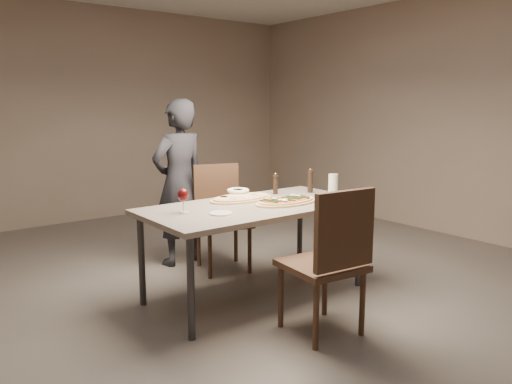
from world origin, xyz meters
TOP-DOWN VIEW (x-y plane):
  - room at (0.00, 0.00)m, footprint 7.00×7.00m
  - dining_table at (0.00, 0.00)m, footprint 1.80×0.90m
  - zucchini_pizza at (0.23, -0.10)m, footprint 0.58×0.32m
  - ham_pizza at (0.02, 0.22)m, footprint 0.58×0.32m
  - bread_basket at (0.09, 0.37)m, footprint 0.19×0.19m
  - oil_dish at (0.14, -0.16)m, footprint 0.12×0.12m
  - pepper_mill_left at (0.72, 0.13)m, footprint 0.06×0.06m
  - pepper_mill_right at (0.42, 0.26)m, footprint 0.05×0.05m
  - carafe at (0.83, -0.04)m, footprint 0.08×0.08m
  - wine_glass at (-0.60, 0.09)m, footprint 0.08×0.08m
  - side_plate at (-0.42, -0.12)m, footprint 0.17×0.17m
  - chair_near at (-0.07, -0.89)m, footprint 0.53×0.53m
  - chair_far at (0.17, 0.77)m, footprint 0.57×0.57m
  - diner at (-0.07, 1.11)m, footprint 0.62×0.46m

SIDE VIEW (x-z plane):
  - chair_far at x=0.17m, z-range 0.06..1.03m
  - chair_near at x=-0.07m, z-range 0.06..1.07m
  - dining_table at x=0.00m, z-range 0.32..1.07m
  - side_plate at x=-0.42m, z-range 0.75..0.76m
  - oil_dish at x=0.14m, z-range 0.75..0.76m
  - ham_pizza at x=0.02m, z-range 0.75..0.78m
  - zucchini_pizza at x=0.23m, z-range 0.74..0.79m
  - bread_basket at x=0.09m, z-range 0.76..0.82m
  - diner at x=-0.07m, z-range 0.00..1.58m
  - pepper_mill_right at x=0.42m, z-range 0.74..0.93m
  - carafe at x=0.83m, z-range 0.75..0.93m
  - pepper_mill_left at x=0.72m, z-range 0.74..0.96m
  - wine_glass at x=-0.60m, z-range 0.79..0.96m
  - room at x=0.00m, z-range -2.10..4.90m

